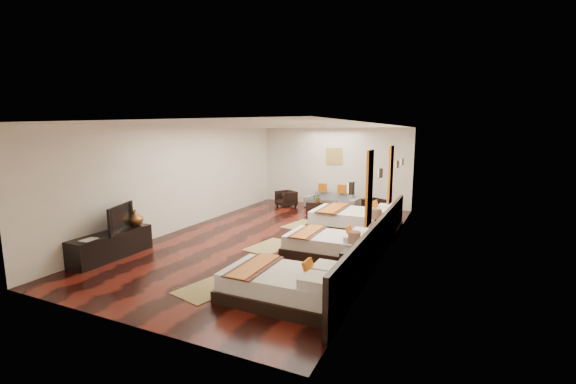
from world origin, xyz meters
The scene contains 30 objects.
floor centered at (0.00, 0.00, 0.00)m, with size 5.50×9.50×0.01m, color black.
ceiling centered at (0.00, 0.00, 2.80)m, with size 5.50×9.50×0.01m, color white.
back_wall centered at (0.00, 4.75, 1.40)m, with size 5.50×0.01×2.80m, color silver.
left_wall centered at (-2.75, 0.00, 1.40)m, with size 0.01×9.50×2.80m, color silver.
right_wall centered at (2.75, 0.00, 1.40)m, with size 0.01×9.50×2.80m, color silver.
headboard_panel centered at (2.71, -0.80, 0.45)m, with size 0.08×6.60×0.90m, color black.
bed_near centered at (1.69, -3.15, 0.25)m, with size 1.91×1.20×0.73m.
bed_mid centered at (1.69, -0.80, 0.25)m, with size 1.88×1.18×0.72m.
bed_far centered at (1.70, 1.39, 0.30)m, with size 2.31×1.45×0.88m.
nightstand_a centered at (2.44, -1.71, 0.30)m, with size 0.43×0.43×0.85m.
nightstand_b centered at (2.44, 0.31, 0.31)m, with size 0.45×0.45×0.89m.
jute_mat_near centered at (0.37, -3.23, 0.01)m, with size 0.75×1.20×0.01m, color olive.
jute_mat_mid centered at (0.22, -0.74, 0.01)m, with size 0.75×1.20×0.01m, color olive.
jute_mat_far centered at (0.12, 1.46, 0.01)m, with size 0.75×1.20×0.01m, color olive.
tv_console centered at (-2.50, -2.84, 0.28)m, with size 0.50×1.80×0.55m, color black.
tv centered at (-2.45, -2.71, 0.84)m, with size 1.02×0.13×0.58m, color black.
book centered at (-2.50, -3.44, 0.56)m, with size 0.22×0.30×0.03m, color black.
figurine centered at (-2.50, -2.16, 0.73)m, with size 0.35×0.35×0.36m, color brown.
sofa centered at (0.12, 4.19, 0.28)m, with size 1.88×0.74×0.55m, color slate.
armchair_left centered at (-1.45, 3.72, 0.29)m, with size 0.61×0.63×0.57m, color black.
armchair_right centered at (1.70, 3.66, 0.27)m, with size 0.57×0.59×0.53m, color black.
coffee_table centered at (0.12, 3.14, 0.20)m, with size 1.00×0.50×0.40m, color black.
table_plant centered at (0.01, 3.09, 0.54)m, with size 0.26×0.22×0.28m, color #29561C.
orange_panel_a centered at (2.73, -1.90, 1.70)m, with size 0.04×0.40×1.30m, color #D86014.
orange_panel_b centered at (2.73, 0.30, 1.70)m, with size 0.04×0.40×1.30m, color #D86014.
sconce_near centered at (2.70, -3.00, 1.85)m, with size 0.07×0.12×0.18m.
sconce_mid centered at (2.70, -0.80, 1.85)m, with size 0.07×0.12×0.18m.
sconce_far centered at (2.70, 1.40, 1.85)m, with size 0.07×0.12×0.18m.
sconce_lounge centered at (2.70, 2.30, 1.85)m, with size 0.07×0.12×0.18m.
gold_artwork centered at (0.00, 4.73, 1.80)m, with size 0.60×0.04×0.60m, color #AD873F.
Camera 1 is at (4.08, -8.18, 2.64)m, focal length 23.15 mm.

